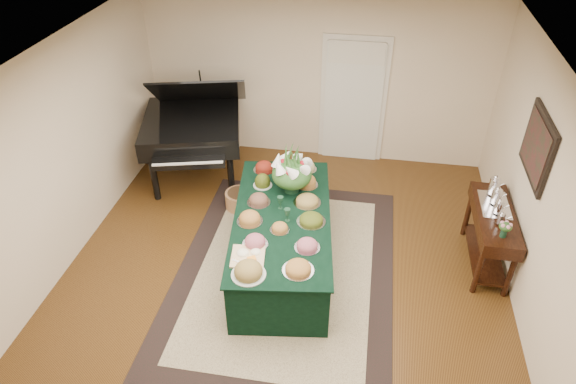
% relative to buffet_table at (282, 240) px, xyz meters
% --- Properties ---
extents(ground, '(6.00, 6.00, 0.00)m').
position_rel_buffet_table_xyz_m(ground, '(0.05, -0.19, -0.38)').
color(ground, black).
rests_on(ground, ground).
extents(area_rug, '(2.69, 3.77, 0.01)m').
position_rel_buffet_table_xyz_m(area_rug, '(0.07, -0.16, -0.38)').
color(area_rug, black).
rests_on(area_rug, ground).
extents(kitchen_doorway, '(1.05, 0.07, 2.10)m').
position_rel_buffet_table_xyz_m(kitchen_doorway, '(0.65, 2.78, 0.64)').
color(kitchen_doorway, silver).
rests_on(kitchen_doorway, ground).
extents(buffet_table, '(1.49, 2.61, 0.76)m').
position_rel_buffet_table_xyz_m(buffet_table, '(0.00, 0.00, 0.00)').
color(buffet_table, black).
rests_on(buffet_table, ground).
extents(food_platters, '(1.11, 2.44, 0.13)m').
position_rel_buffet_table_xyz_m(food_platters, '(-0.03, 0.01, 0.43)').
color(food_platters, white).
rests_on(food_platters, buffet_table).
extents(cutting_board, '(0.41, 0.41, 0.10)m').
position_rel_buffet_table_xyz_m(cutting_board, '(-0.24, -0.76, 0.41)').
color(cutting_board, tan).
rests_on(cutting_board, buffet_table).
extents(green_goblets, '(0.20, 0.30, 0.18)m').
position_rel_buffet_table_xyz_m(green_goblets, '(0.02, 0.03, 0.47)').
color(green_goblets, '#163824').
rests_on(green_goblets, buffet_table).
extents(floral_centerpiece, '(0.53, 0.53, 0.53)m').
position_rel_buffet_table_xyz_m(floral_centerpiece, '(0.03, 0.55, 0.69)').
color(floral_centerpiece, '#163824').
rests_on(floral_centerpiece, buffet_table).
extents(grand_piano, '(1.80, 2.00, 1.77)m').
position_rel_buffet_table_xyz_m(grand_piano, '(-1.71, 1.79, 0.51)').
color(grand_piano, black).
rests_on(grand_piano, ground).
extents(wicker_basket, '(0.42, 0.42, 0.26)m').
position_rel_buffet_table_xyz_m(wicker_basket, '(-0.83, 1.06, -0.25)').
color(wicker_basket, '#9D693F').
rests_on(wicker_basket, ground).
extents(mahogany_sideboard, '(0.45, 1.30, 0.81)m').
position_rel_buffet_table_xyz_m(mahogany_sideboard, '(2.55, 0.44, 0.24)').
color(mahogany_sideboard, black).
rests_on(mahogany_sideboard, ground).
extents(tea_service, '(0.34, 0.74, 0.30)m').
position_rel_buffet_table_xyz_m(tea_service, '(2.55, 0.56, 0.54)').
color(tea_service, white).
rests_on(tea_service, mahogany_sideboard).
extents(pink_bouquet, '(0.16, 0.16, 0.21)m').
position_rel_buffet_table_xyz_m(pink_bouquet, '(2.55, -0.01, 0.56)').
color(pink_bouquet, '#163824').
rests_on(pink_bouquet, mahogany_sideboard).
extents(wall_painting, '(0.05, 0.95, 0.75)m').
position_rel_buffet_table_xyz_m(wall_painting, '(2.77, 0.44, 1.37)').
color(wall_painting, black).
rests_on(wall_painting, ground).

